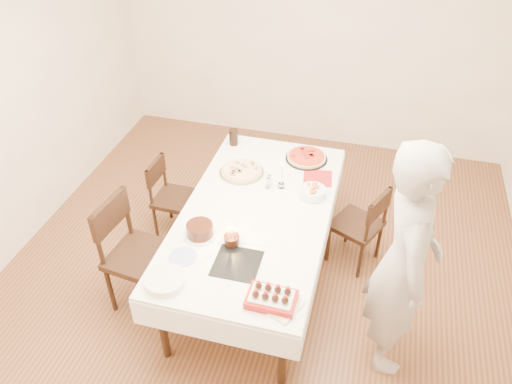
% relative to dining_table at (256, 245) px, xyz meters
% --- Properties ---
extents(floor, '(5.00, 5.00, 0.00)m').
position_rel_dining_table_xyz_m(floor, '(0.04, -0.07, -0.38)').
color(floor, '#56321D').
rests_on(floor, ground).
extents(wall_back, '(4.50, 0.04, 2.70)m').
position_rel_dining_table_xyz_m(wall_back, '(0.04, 2.43, 0.98)').
color(wall_back, white).
rests_on(wall_back, floor).
extents(dining_table, '(1.63, 2.35, 0.75)m').
position_rel_dining_table_xyz_m(dining_table, '(0.00, 0.00, 0.00)').
color(dining_table, white).
rests_on(dining_table, floor).
extents(chair_right_savory, '(0.55, 0.55, 0.82)m').
position_rel_dining_table_xyz_m(chair_right_savory, '(0.79, 0.45, 0.03)').
color(chair_right_savory, black).
rests_on(chair_right_savory, floor).
extents(chair_left_savory, '(0.41, 0.41, 0.78)m').
position_rel_dining_table_xyz_m(chair_left_savory, '(-0.89, 0.40, 0.01)').
color(chair_left_savory, black).
rests_on(chair_left_savory, floor).
extents(chair_left_dessert, '(0.57, 0.57, 0.99)m').
position_rel_dining_table_xyz_m(chair_left_dessert, '(-0.80, -0.48, 0.12)').
color(chair_left_dessert, black).
rests_on(chair_left_dessert, floor).
extents(person, '(0.52, 0.72, 1.84)m').
position_rel_dining_table_xyz_m(person, '(1.13, -0.45, 0.54)').
color(person, '#A9A3A0').
rests_on(person, floor).
extents(pizza_white, '(0.52, 0.52, 0.04)m').
position_rel_dining_table_xyz_m(pizza_white, '(-0.26, 0.47, 0.40)').
color(pizza_white, beige).
rests_on(pizza_white, dining_table).
extents(pizza_pepperoni, '(0.43, 0.43, 0.04)m').
position_rel_dining_table_xyz_m(pizza_pepperoni, '(0.25, 0.83, 0.40)').
color(pizza_pepperoni, red).
rests_on(pizza_pepperoni, dining_table).
extents(red_placemat, '(0.27, 0.27, 0.01)m').
position_rel_dining_table_xyz_m(red_placemat, '(0.40, 0.56, 0.38)').
color(red_placemat, '#B21E1E').
rests_on(red_placemat, dining_table).
extents(pasta_bowl, '(0.21, 0.21, 0.07)m').
position_rel_dining_table_xyz_m(pasta_bowl, '(0.40, 0.31, 0.42)').
color(pasta_bowl, white).
rests_on(pasta_bowl, dining_table).
extents(taper_candle, '(0.06, 0.06, 0.25)m').
position_rel_dining_table_xyz_m(taper_candle, '(0.12, 0.35, 0.50)').
color(taper_candle, white).
rests_on(taper_candle, dining_table).
extents(shaker_pair, '(0.11, 0.11, 0.10)m').
position_rel_dining_table_xyz_m(shaker_pair, '(0.02, 0.32, 0.42)').
color(shaker_pair, white).
rests_on(shaker_pair, dining_table).
extents(cola_glass, '(0.10, 0.10, 0.16)m').
position_rel_dining_table_xyz_m(cola_glass, '(-0.46, 0.90, 0.45)').
color(cola_glass, black).
rests_on(cola_glass, dining_table).
extents(layer_cake, '(0.28, 0.28, 0.10)m').
position_rel_dining_table_xyz_m(layer_cake, '(-0.33, -0.38, 0.43)').
color(layer_cake, '#35170D').
rests_on(layer_cake, dining_table).
extents(cake_board, '(0.33, 0.33, 0.01)m').
position_rel_dining_table_xyz_m(cake_board, '(0.02, -0.59, 0.38)').
color(cake_board, black).
rests_on(cake_board, dining_table).
extents(birthday_cake, '(0.13, 0.13, 0.13)m').
position_rel_dining_table_xyz_m(birthday_cake, '(-0.07, -0.41, 0.45)').
color(birthday_cake, '#391B0F').
rests_on(birthday_cake, dining_table).
extents(strawberry_box, '(0.32, 0.22, 0.08)m').
position_rel_dining_table_xyz_m(strawberry_box, '(0.33, -0.86, 0.41)').
color(strawberry_box, '#A31612').
rests_on(strawberry_box, dining_table).
extents(box_lid, '(0.39, 0.33, 0.03)m').
position_rel_dining_table_xyz_m(box_lid, '(0.35, -0.86, 0.38)').
color(box_lid, beige).
rests_on(box_lid, dining_table).
extents(plate_stack, '(0.35, 0.35, 0.06)m').
position_rel_dining_table_xyz_m(plate_stack, '(-0.39, -0.89, 0.40)').
color(plate_stack, white).
rests_on(plate_stack, dining_table).
extents(china_plate, '(0.25, 0.25, 0.01)m').
position_rel_dining_table_xyz_m(china_plate, '(-0.37, -0.63, 0.38)').
color(china_plate, white).
rests_on(china_plate, dining_table).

